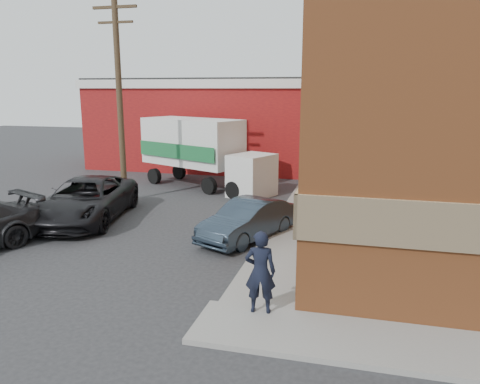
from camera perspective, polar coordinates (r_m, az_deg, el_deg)
The scene contains 8 objects.
ground at distance 11.22m, azimuth -1.15°, elevation -13.89°, with size 90.00×90.00×0.00m, color #28282B.
sidewalk_west at distance 19.43m, azimuth 7.75°, elevation -2.30°, with size 1.80×18.00×0.12m, color gray.
warehouse at distance 31.01m, azimuth -1.90°, elevation 8.48°, with size 16.30×8.30×5.60m.
utility_pole at distance 21.29m, azimuth -14.50°, elevation 11.47°, with size 2.00×0.26×9.00m.
man at distance 10.40m, azimuth 2.49°, elevation -9.69°, with size 0.69×0.45×1.88m, color black.
sedan at distance 15.74m, azimuth 0.99°, elevation -3.43°, with size 1.41×4.03×1.33m, color #293644.
suv_a at distance 18.89m, azimuth -18.26°, elevation -0.91°, with size 2.69×5.83×1.62m, color black.
box_truck at distance 23.85m, azimuth -4.68°, elevation 5.29°, with size 7.29×4.84×3.49m.
Camera 1 is at (2.73, -9.67, 4.99)m, focal length 35.00 mm.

